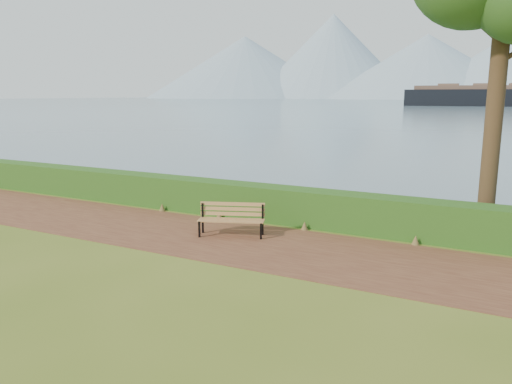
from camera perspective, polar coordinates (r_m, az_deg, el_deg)
The scene contains 6 objects.
ground at distance 12.50m, azimuth -4.89°, elevation -5.67°, with size 140.00×140.00×0.00m, color #4F631C.
path at distance 12.74m, azimuth -4.16°, elevation -5.30°, with size 40.00×3.40×0.01m, color #50281B.
hedge at distance 14.56m, azimuth 0.58°, elevation -1.18°, with size 32.00×0.85×1.00m, color #1B4012.
water at distance 270.16m, azimuth 26.69°, elevation 9.20°, with size 700.00×510.00×0.00m, color #466470.
mountains at distance 417.10m, azimuth 26.25°, elevation 13.33°, with size 585.00×190.00×70.00m.
bench at distance 12.88m, azimuth -2.79°, elevation -2.87°, with size 1.75×1.07×0.85m.
Camera 1 is at (6.48, -10.06, 3.60)m, focal length 35.00 mm.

